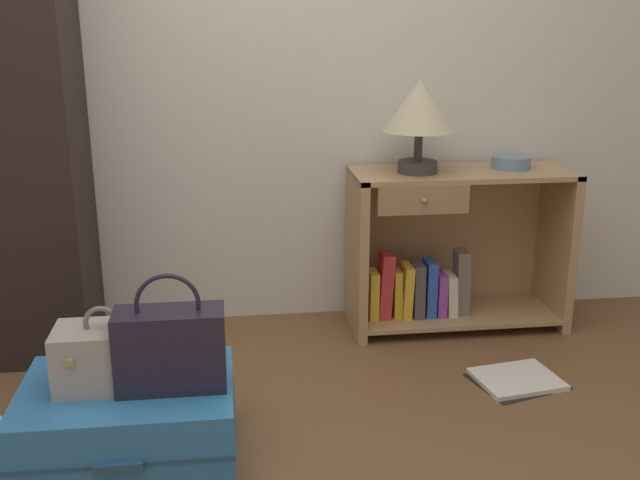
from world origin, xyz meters
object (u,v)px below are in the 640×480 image
(table_lamp, at_px, (420,109))
(bowl, at_px, (511,162))
(handbag, at_px, (170,347))
(open_book_on_floor, at_px, (517,380))
(train_case, at_px, (104,356))
(suitcase_large, at_px, (129,421))
(bookshelf, at_px, (448,252))

(table_lamp, bearing_deg, bowl, 5.14)
(handbag, xyz_separation_m, open_book_on_floor, (1.28, 0.36, -0.38))
(train_case, distance_m, open_book_on_floor, 1.56)
(table_lamp, bearing_deg, open_book_on_floor, -64.23)
(handbag, bearing_deg, open_book_on_floor, 15.94)
(bowl, height_order, train_case, bowl)
(bowl, relative_size, train_case, 0.58)
(bowl, relative_size, suitcase_large, 0.25)
(bookshelf, xyz_separation_m, bowl, (0.27, 0.01, 0.40))
(suitcase_large, distance_m, open_book_on_floor, 1.47)
(suitcase_large, bearing_deg, open_book_on_floor, 13.24)
(open_book_on_floor, bearing_deg, suitcase_large, -166.76)
(bowl, distance_m, suitcase_large, 1.94)
(bookshelf, distance_m, table_lamp, 0.66)
(bookshelf, bearing_deg, train_case, -145.89)
(bowl, distance_m, handbag, 1.77)
(train_case, xyz_separation_m, handbag, (0.21, -0.04, 0.03))
(bookshelf, xyz_separation_m, suitcase_large, (-1.31, -0.93, -0.22))
(table_lamp, height_order, train_case, table_lamp)
(bowl, distance_m, open_book_on_floor, 0.97)
(bowl, xyz_separation_m, suitcase_large, (-1.58, -0.95, -0.62))
(table_lamp, bearing_deg, train_case, -143.24)
(bookshelf, height_order, open_book_on_floor, bookshelf)
(train_case, xyz_separation_m, open_book_on_floor, (1.48, 0.33, -0.35))
(bookshelf, bearing_deg, handbag, -140.39)
(bookshelf, relative_size, table_lamp, 2.43)
(bowl, xyz_separation_m, handbag, (-1.43, -0.98, -0.35))
(bookshelf, height_order, train_case, bookshelf)
(train_case, relative_size, handbag, 0.79)
(bookshelf, distance_m, bowl, 0.48)
(bookshelf, bearing_deg, bowl, 2.60)
(bowl, relative_size, handbag, 0.46)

